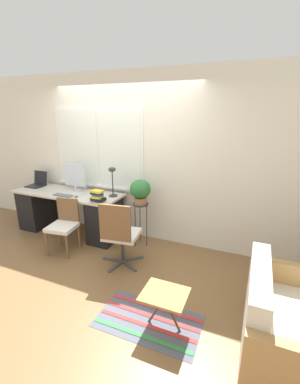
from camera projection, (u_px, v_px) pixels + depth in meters
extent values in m
plane|color=brown|center=(106.00, 251.00, 4.01)|extent=(14.00, 14.00, 0.00)
cube|color=white|center=(126.00, 158.00, 4.25)|extent=(9.00, 0.06, 2.70)
cube|color=white|center=(78.00, 147.00, 4.53)|extent=(0.85, 0.02, 1.34)
cube|color=white|center=(77.00, 147.00, 4.52)|extent=(0.78, 0.01, 1.27)
cube|color=white|center=(120.00, 150.00, 4.21)|extent=(0.85, 0.02, 1.34)
cube|color=white|center=(120.00, 150.00, 4.20)|extent=(0.78, 0.01, 1.27)
cube|color=white|center=(100.00, 185.00, 4.57)|extent=(1.75, 0.11, 0.04)
cube|color=beige|center=(67.00, 193.00, 4.43)|extent=(1.97, 0.66, 0.03)
cube|color=black|center=(37.00, 208.00, 4.82)|extent=(0.40, 0.58, 0.72)
cube|color=black|center=(105.00, 220.00, 4.27)|extent=(0.40, 0.58, 0.72)
cube|color=black|center=(35.00, 186.00, 4.76)|extent=(0.30, 0.25, 0.02)
cube|color=black|center=(41.00, 177.00, 4.85)|extent=(0.30, 0.06, 0.24)
cube|color=black|center=(40.00, 177.00, 4.84)|extent=(0.27, 0.05, 0.21)
cylinder|color=silver|center=(76.00, 190.00, 4.50)|extent=(0.15, 0.15, 0.02)
cylinder|color=silver|center=(76.00, 188.00, 4.49)|extent=(0.05, 0.05, 0.08)
cube|color=silver|center=(75.00, 175.00, 4.43)|extent=(0.44, 0.02, 0.39)
cube|color=silver|center=(74.00, 175.00, 4.42)|extent=(0.42, 0.01, 0.37)
cube|color=slate|center=(63.00, 195.00, 4.24)|extent=(0.34, 0.11, 0.02)
ellipsoid|color=slate|center=(76.00, 196.00, 4.15)|extent=(0.04, 0.07, 0.03)
cylinder|color=#2D2D33|center=(113.00, 196.00, 4.23)|extent=(0.15, 0.15, 0.01)
cylinder|color=#2D2D33|center=(113.00, 183.00, 4.16)|extent=(0.02, 0.02, 0.41)
ellipsoid|color=#2D2D33|center=(112.00, 169.00, 4.09)|extent=(0.12, 0.12, 0.08)
cube|color=olive|center=(98.00, 201.00, 3.96)|extent=(0.21, 0.11, 0.02)
cube|color=black|center=(98.00, 199.00, 3.95)|extent=(0.22, 0.16, 0.04)
cube|color=yellow|center=(97.00, 197.00, 3.93)|extent=(0.17, 0.15, 0.03)
cube|color=#2851B2|center=(98.00, 195.00, 3.93)|extent=(0.16, 0.11, 0.03)
cube|color=black|center=(97.00, 193.00, 3.93)|extent=(0.18, 0.13, 0.02)
cube|color=yellow|center=(97.00, 191.00, 3.91)|extent=(0.20, 0.16, 0.03)
cylinder|color=brown|center=(47.00, 243.00, 3.83)|extent=(0.04, 0.04, 0.41)
cylinder|color=brown|center=(67.00, 246.00, 3.75)|extent=(0.04, 0.04, 0.41)
cylinder|color=brown|center=(60.00, 233.00, 4.15)|extent=(0.04, 0.04, 0.41)
cylinder|color=brown|center=(79.00, 236.00, 4.06)|extent=(0.04, 0.04, 0.41)
cube|color=silver|center=(62.00, 227.00, 3.89)|extent=(0.44, 0.43, 0.06)
cube|color=brown|center=(68.00, 209.00, 4.01)|extent=(0.36, 0.08, 0.37)
cube|color=#47474C|center=(113.00, 260.00, 3.75)|extent=(0.31, 0.08, 0.03)
cube|color=#47474C|center=(116.00, 266.00, 3.59)|extent=(0.09, 0.31, 0.03)
cube|color=#47474C|center=(129.00, 266.00, 3.60)|extent=(0.29, 0.18, 0.03)
cube|color=#47474C|center=(133.00, 259.00, 3.77)|extent=(0.25, 0.24, 0.03)
cube|color=#47474C|center=(123.00, 255.00, 3.87)|extent=(0.17, 0.29, 0.03)
cylinder|color=#333338|center=(123.00, 248.00, 3.65)|extent=(0.04, 0.04, 0.39)
cube|color=silver|center=(122.00, 234.00, 3.59)|extent=(0.52, 0.50, 0.06)
cube|color=brown|center=(115.00, 223.00, 3.29)|extent=(0.42, 0.10, 0.49)
cube|color=silver|center=(295.00, 341.00, 2.19)|extent=(0.84, 0.96, 0.43)
cube|color=silver|center=(258.00, 290.00, 2.19)|extent=(0.16, 0.96, 0.41)
cube|color=#A87F4C|center=(291.00, 292.00, 2.61)|extent=(0.84, 0.09, 0.65)
cylinder|color=#333338|center=(140.00, 204.00, 4.01)|extent=(0.25, 0.25, 0.02)
cylinder|color=#333338|center=(147.00, 226.00, 4.07)|extent=(0.01, 0.01, 0.69)
cylinder|color=#333338|center=(140.00, 222.00, 4.21)|extent=(0.01, 0.01, 0.69)
cylinder|color=#333338|center=(135.00, 227.00, 4.05)|extent=(0.01, 0.01, 0.69)
cylinder|color=#9E6B4C|center=(140.00, 201.00, 3.99)|extent=(0.19, 0.19, 0.10)
ellipsoid|color=#2D7038|center=(140.00, 189.00, 3.93)|extent=(0.32, 0.32, 0.29)
cube|color=#565B6B|center=(149.00, 321.00, 2.67)|extent=(1.07, 0.60, 0.01)
cube|color=#388E4C|center=(141.00, 335.00, 2.50)|extent=(1.05, 0.05, 0.00)
cube|color=#C63838|center=(146.00, 325.00, 2.61)|extent=(1.05, 0.05, 0.00)
cube|color=#C63838|center=(151.00, 316.00, 2.73)|extent=(1.05, 0.05, 0.00)
cube|color=#C63838|center=(156.00, 307.00, 2.85)|extent=(1.05, 0.05, 0.00)
cube|color=olive|center=(165.00, 294.00, 2.49)|extent=(0.44, 0.37, 0.02)
cylinder|color=#4C3D2D|center=(157.00, 309.00, 2.58)|extent=(0.20, 0.02, 0.39)
cylinder|color=#4C3D2D|center=(172.00, 314.00, 2.52)|extent=(0.20, 0.02, 0.39)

